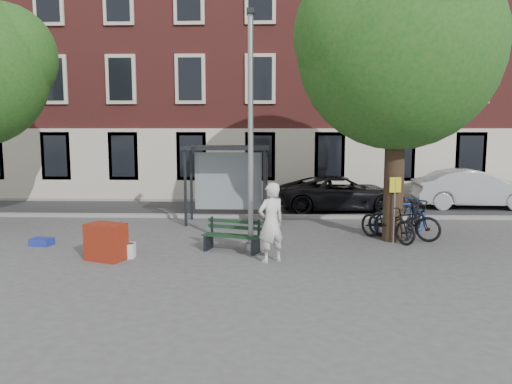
{
  "coord_description": "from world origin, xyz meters",
  "views": [
    {
      "loc": [
        0.58,
        -12.69,
        3.2
      ],
      "look_at": [
        0.09,
        1.39,
        1.4
      ],
      "focal_mm": 35.0,
      "sensor_mm": 36.0,
      "label": 1
    }
  ],
  "objects": [
    {
      "name": "bike_a",
      "position": [
        4.37,
        1.7,
        0.56
      ],
      "size": [
        2.21,
        1.73,
        1.12
      ],
      "primitive_type": "imported",
      "rotation": [
        0.0,
        0.0,
        1.03
      ],
      "color": "black",
      "rests_on": "ground"
    },
    {
      "name": "bike_c",
      "position": [
        3.85,
        1.45,
        0.53
      ],
      "size": [
        1.73,
        2.07,
        1.06
      ],
      "primitive_type": "imported",
      "rotation": [
        0.0,
        0.0,
        0.6
      ],
      "color": "black",
      "rests_on": "ground"
    },
    {
      "name": "bucket_c",
      "position": [
        -3.79,
        -0.41,
        0.18
      ],
      "size": [
        0.36,
        0.36,
        0.36
      ],
      "primitive_type": "cylinder",
      "rotation": [
        0.0,
        0.0,
        0.36
      ],
      "color": "silver",
      "rests_on": "ground"
    },
    {
      "name": "road",
      "position": [
        0.0,
        7.0,
        0.01
      ],
      "size": [
        40.0,
        4.0,
        0.01
      ],
      "primitive_type": "cube",
      "color": "#28282B",
      "rests_on": "ground"
    },
    {
      "name": "painter",
      "position": [
        0.53,
        -0.95,
        0.96
      ],
      "size": [
        0.84,
        0.77,
        1.92
      ],
      "primitive_type": "imported",
      "rotation": [
        0.0,
        0.0,
        3.72
      ],
      "color": "silver",
      "rests_on": "ground"
    },
    {
      "name": "bike_d",
      "position": [
        4.74,
        1.98,
        0.57
      ],
      "size": [
        1.34,
        1.92,
        1.13
      ],
      "primitive_type": "imported",
      "rotation": [
        0.0,
        0.0,
        2.66
      ],
      "color": "black",
      "rests_on": "ground"
    },
    {
      "name": "bench",
      "position": [
        -0.48,
        0.08,
        0.37
      ],
      "size": [
        1.63,
        0.93,
        0.8
      ],
      "rotation": [
        0.0,
        0.0,
        -0.3
      ],
      "color": "#1E2328",
      "rests_on": "ground"
    },
    {
      "name": "tree_right",
      "position": [
        4.01,
        1.38,
        5.62
      ],
      "size": [
        5.76,
        5.6,
        8.2
      ],
      "color": "black",
      "rests_on": "ground"
    },
    {
      "name": "bucket_b",
      "position": [
        -3.0,
        -0.73,
        0.18
      ],
      "size": [
        0.3,
        0.3,
        0.36
      ],
      "primitive_type": "cylinder",
      "rotation": [
        0.0,
        0.0,
        0.08
      ],
      "color": "silver",
      "rests_on": "ground"
    },
    {
      "name": "car_dark",
      "position": [
        3.23,
        6.76,
        0.68
      ],
      "size": [
        5.11,
        2.77,
        1.36
      ],
      "primitive_type": "imported",
      "rotation": [
        0.0,
        0.0,
        1.68
      ],
      "color": "black",
      "rests_on": "ground"
    },
    {
      "name": "curb_near",
      "position": [
        0.0,
        5.0,
        0.06
      ],
      "size": [
        40.0,
        0.25,
        0.12
      ],
      "primitive_type": "cube",
      "color": "gray",
      "rests_on": "ground"
    },
    {
      "name": "red_stand",
      "position": [
        -3.5,
        -0.91,
        0.45
      ],
      "size": [
        1.06,
        0.89,
        0.9
      ],
      "primitive_type": "cube",
      "rotation": [
        0.0,
        0.0,
        -0.38
      ],
      "color": "maroon",
      "rests_on": "ground"
    },
    {
      "name": "building_row",
      "position": [
        0.0,
        13.0,
        7.0
      ],
      "size": [
        30.0,
        8.0,
        14.0
      ],
      "primitive_type": "cube",
      "color": "maroon",
      "rests_on": "ground"
    },
    {
      "name": "curb_far",
      "position": [
        0.0,
        9.0,
        0.06
      ],
      "size": [
        40.0,
        0.25,
        0.12
      ],
      "primitive_type": "cube",
      "color": "gray",
      "rests_on": "ground"
    },
    {
      "name": "lamppost",
      "position": [
        0.0,
        0.0,
        2.78
      ],
      "size": [
        0.28,
        0.35,
        6.11
      ],
      "color": "#9EA0A3",
      "rests_on": "ground"
    },
    {
      "name": "bucket_a",
      "position": [
        -3.0,
        -0.6,
        0.18
      ],
      "size": [
        0.32,
        0.32,
        0.36
      ],
      "primitive_type": "cylinder",
      "rotation": [
        0.0,
        0.0,
        -0.18
      ],
      "color": "silver",
      "rests_on": "ground"
    },
    {
      "name": "blue_crate",
      "position": [
        -5.79,
        0.53,
        0.1
      ],
      "size": [
        0.61,
        0.49,
        0.2
      ],
      "primitive_type": "cube",
      "rotation": [
        0.0,
        0.0,
        -0.18
      ],
      "color": "#212F98",
      "rests_on": "ground"
    },
    {
      "name": "car_silver",
      "position": [
        8.68,
        7.58,
        0.78
      ],
      "size": [
        4.79,
        1.78,
        1.56
      ],
      "primitive_type": "imported",
      "rotation": [
        0.0,
        0.0,
        1.55
      ],
      "color": "#B4B8BC",
      "rests_on": "ground"
    },
    {
      "name": "bike_b",
      "position": [
        4.45,
        2.35,
        0.57
      ],
      "size": [
        1.96,
        1.2,
        1.14
      ],
      "primitive_type": "imported",
      "rotation": [
        0.0,
        0.0,
        1.95
      ],
      "color": "navy",
      "rests_on": "ground"
    },
    {
      "name": "notice_sign",
      "position": [
        3.95,
        1.13,
        1.34
      ],
      "size": [
        0.32,
        0.06,
        1.86
      ],
      "rotation": [
        0.0,
        0.0,
        0.1
      ],
      "color": "#9EA0A3",
      "rests_on": "ground"
    },
    {
      "name": "bus_shelter",
      "position": [
        -0.61,
        4.11,
        1.92
      ],
      "size": [
        2.85,
        1.45,
        2.62
      ],
      "color": "#1E2328",
      "rests_on": "ground"
    },
    {
      "name": "ground",
      "position": [
        0.0,
        0.0,
        0.0
      ],
      "size": [
        90.0,
        90.0,
        0.0
      ],
      "primitive_type": "plane",
      "color": "#4C4C4F",
      "rests_on": "ground"
    }
  ]
}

